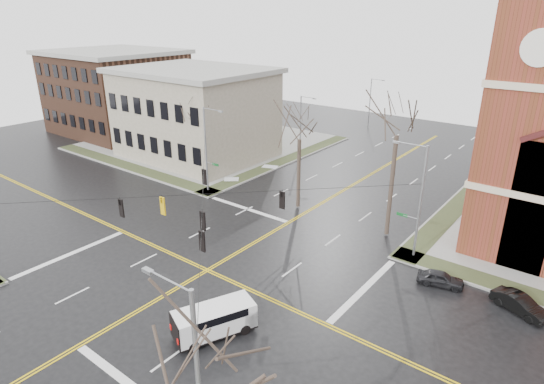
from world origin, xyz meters
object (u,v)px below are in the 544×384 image
Objects in this scene: signal_pole_ne at (418,199)px; signal_pole_nw at (207,147)px; parked_car_b at (520,304)px; tree_nw_near at (300,135)px; tree_nw_far at (196,114)px; streetlight_north_b at (371,101)px; tree_ne at (397,128)px; cargo_van at (218,318)px; streetlight_north_a at (301,124)px; signal_pole_se at (195,380)px; parked_car_a at (441,278)px.

signal_pole_ne and signal_pole_nw have the same top height.
tree_nw_near reaches higher than parked_car_b.
parked_car_b is 0.34× the size of tree_nw_far.
streetlight_north_b is 39.50m from tree_ne.
cargo_van is 0.50× the size of tree_nw_far.
streetlight_north_b is at bearing 90.00° from streetlight_north_a.
signal_pole_ne reaches higher than streetlight_north_b.
streetlight_north_b is at bearing 88.95° from signal_pole_nw.
tree_ne is at bearing -61.22° from streetlight_north_b.
signal_pole_nw is at bearing 134.55° from signal_pole_se.
parked_car_a is 5.09m from parked_car_b.
parked_car_b is 35.76m from tree_nw_far.
parked_car_a is (25.85, -2.75, -4.41)m from signal_pole_nw.
signal_pole_ne is at bearing 34.47° from parked_car_a.
parked_car_b is at bearing -52.33° from streetlight_north_b.
parked_car_a is 30.86m from tree_nw_far.
parked_car_a is (25.18, -39.25, -3.92)m from streetlight_north_b.
signal_pole_ne is 0.88× the size of tree_nw_near.
parked_car_b is (30.27, -39.21, -3.88)m from streetlight_north_b.
signal_pole_se is 2.82× the size of parked_car_a.
cargo_van is at bearing -69.42° from tree_nw_near.
streetlight_north_b reaches higher than parked_car_a.
signal_pole_ne is 5.92m from tree_ne.
tree_nw_far reaches higher than signal_pole_se.
signal_pole_ne is 9.76m from parked_car_b.
signal_pole_ne is 22.64m from signal_pole_nw.
streetlight_north_a is 36.67m from cargo_van.
tree_nw_far is at bearing 65.58° from parked_car_a.
signal_pole_ne is 0.68× the size of tree_ne.
signal_pole_nw is at bearing -30.19° from tree_nw_far.
parked_car_b is at bearing 68.31° from cargo_van.
signal_pole_ne reaches higher than parked_car_a.
signal_pole_nw reaches higher than parked_car_a.
streetlight_north_a is at bearing 79.40° from parked_car_b.
parked_car_b is (13.96, 13.46, -0.52)m from cargo_van.
tree_nw_far reaches higher than streetlight_north_b.
signal_pole_nw reaches higher than cargo_van.
cargo_van is 1.46× the size of parked_car_b.
tree_nw_far is 1.03× the size of tree_nw_near.
streetlight_north_a is 17.22m from tree_nw_near.
signal_pole_ne is at bearing -58.95° from streetlight_north_b.
streetlight_north_b is (0.00, 20.00, 0.00)m from streetlight_north_a.
tree_nw_near reaches higher than signal_pole_ne.
tree_nw_near is at bearing 13.16° from signal_pole_nw.
parked_car_b is at bearing -13.59° from tree_nw_near.
streetlight_north_a is at bearing 119.09° from signal_pole_se.
signal_pole_ne is 2.82× the size of parked_car_a.
cargo_van is 0.51× the size of tree_nw_near.
cargo_van is at bearing -41.51° from tree_nw_far.
signal_pole_nw is at bearing -173.68° from tree_ne.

